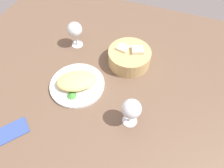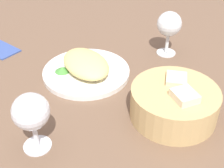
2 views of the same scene
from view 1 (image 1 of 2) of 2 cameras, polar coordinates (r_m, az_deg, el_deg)
name	(u,v)px [view 1 (image 1 of 2)]	position (r cm, az deg, el deg)	size (l,w,h in cm)	color
ground_plane	(89,91)	(87.63, -6.46, -1.85)	(140.00, 140.00, 2.00)	brown
plate	(77,85)	(87.87, -9.84, -0.38)	(23.30, 23.30, 1.40)	white
omelette	(76,81)	(85.69, -10.10, 0.71)	(16.64, 10.71, 4.12)	#E1CA79
lettuce_garnish	(71,95)	(83.79, -11.36, -3.01)	(4.01, 4.01, 1.34)	#458E3A
bread_basket	(129,57)	(93.59, 4.90, 7.65)	(19.29, 19.29, 8.87)	tan
wine_glass_near	(131,110)	(71.30, 5.48, -7.17)	(7.20, 7.20, 12.84)	silver
wine_glass_far	(75,30)	(100.28, -10.43, 14.62)	(7.09, 7.09, 13.10)	silver
folded_napkin	(12,131)	(84.96, -26.23, -11.68)	(11.00, 7.00, 0.80)	#364F98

